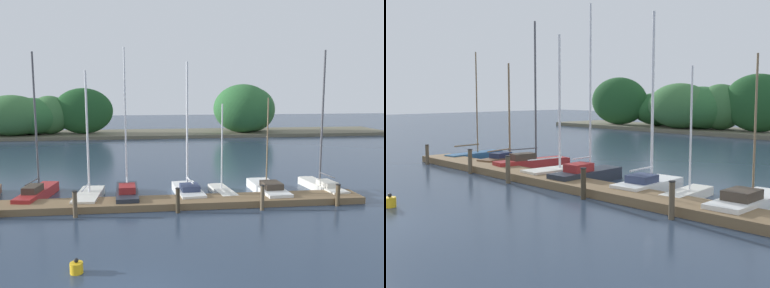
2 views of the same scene
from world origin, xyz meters
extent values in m
cube|color=brown|center=(0.00, 9.55, 0.17)|extent=(24.29, 1.80, 0.35)
cube|color=#66604C|center=(0.00, 41.20, 0.20)|extent=(65.24, 8.00, 0.40)
ellipsoid|color=#2D6633|center=(13.28, 39.55, 3.46)|extent=(7.57, 5.83, 6.12)
ellipsoid|color=#2D6633|center=(-12.75, 40.20, 2.63)|extent=(6.94, 5.19, 4.46)
ellipsoid|color=#386B38|center=(14.88, 40.54, 3.23)|extent=(5.67, 5.04, 5.67)
ellipsoid|color=#386B38|center=(-10.82, 40.69, 2.75)|extent=(5.08, 4.34, 4.70)
ellipsoid|color=#386B38|center=(-14.82, 39.22, 2.81)|extent=(7.76, 4.52, 4.83)
ellipsoid|color=#1E4C23|center=(-6.70, 40.48, 3.22)|extent=(7.26, 3.05, 5.63)
cube|color=maroon|center=(-5.20, 11.57, 0.28)|extent=(1.55, 4.25, 0.56)
cube|color=maroon|center=(-4.93, 13.42, 0.25)|extent=(0.67, 1.11, 0.47)
cube|color=#3D3328|center=(-5.28, 11.05, 0.74)|extent=(0.89, 1.34, 0.36)
cylinder|color=#4C4C51|center=(-5.16, 11.88, 4.25)|extent=(0.11, 0.11, 7.40)
cylinder|color=#4C4C51|center=(-5.28, 11.08, 1.15)|extent=(0.32, 1.79, 0.06)
cube|color=silver|center=(-2.37, 10.89, 0.23)|extent=(1.43, 3.46, 0.46)
cube|color=silver|center=(-2.28, 12.42, 0.21)|extent=(0.73, 0.89, 0.39)
cylinder|color=silver|center=(-2.36, 11.14, 3.71)|extent=(0.11, 0.11, 6.50)
cylinder|color=silver|center=(-2.41, 10.24, 0.98)|extent=(0.19, 2.00, 0.06)
cube|color=#232833|center=(-0.33, 10.98, 0.28)|extent=(1.35, 3.99, 0.57)
cube|color=#232833|center=(-0.42, 12.74, 0.26)|extent=(0.68, 1.01, 0.48)
cube|color=maroon|center=(-0.30, 10.49, 0.75)|extent=(0.92, 1.22, 0.37)
cylinder|color=silver|center=(-0.35, 11.27, 4.38)|extent=(0.09, 0.09, 7.62)
cylinder|color=silver|center=(-0.32, 10.70, 1.18)|extent=(0.13, 1.28, 0.06)
cube|color=white|center=(3.05, 11.29, 0.24)|extent=(1.62, 3.71, 0.47)
cube|color=white|center=(2.91, 12.91, 0.21)|extent=(0.80, 0.96, 0.40)
cube|color=#2D3856|center=(3.09, 10.84, 0.63)|extent=(1.07, 1.16, 0.31)
cylinder|color=silver|center=(3.03, 11.56, 3.97)|extent=(0.12, 0.12, 7.00)
cylinder|color=silver|center=(3.09, 10.83, 1.03)|extent=(0.22, 1.63, 0.08)
cube|color=silver|center=(5.02, 11.24, 0.18)|extent=(1.26, 3.00, 0.36)
cube|color=silver|center=(4.86, 12.55, 0.16)|extent=(0.58, 0.78, 0.31)
cylinder|color=silver|center=(4.99, 11.46, 2.77)|extent=(0.08, 0.08, 4.82)
cube|color=white|center=(7.64, 11.12, 0.26)|extent=(1.47, 4.24, 0.51)
cube|color=white|center=(7.56, 13.01, 0.23)|extent=(0.76, 1.08, 0.44)
cube|color=#3D3328|center=(7.66, 10.60, 0.68)|extent=(1.03, 1.29, 0.33)
cylinder|color=#7F6647|center=(7.62, 11.44, 3.01)|extent=(0.08, 0.08, 4.99)
cube|color=silver|center=(11.04, 11.46, 0.22)|extent=(1.41, 4.19, 0.44)
cube|color=silver|center=(10.85, 13.30, 0.20)|extent=(0.65, 1.08, 0.38)
cube|color=beige|center=(11.09, 10.95, 0.59)|extent=(0.87, 1.30, 0.29)
cylinder|color=#4C4C51|center=(11.01, 11.76, 4.32)|extent=(0.12, 0.12, 7.76)
cylinder|color=#4C4C51|center=(11.08, 11.04, 1.06)|extent=(0.23, 1.61, 0.07)
cylinder|color=brown|center=(-2.65, 8.22, 0.62)|extent=(0.21, 0.21, 1.24)
cylinder|color=black|center=(-2.65, 8.22, 1.26)|extent=(0.25, 0.25, 0.04)
cylinder|color=#3D3323|center=(2.21, 8.34, 0.60)|extent=(0.21, 0.21, 1.20)
cylinder|color=black|center=(2.21, 8.34, 1.22)|extent=(0.24, 0.24, 0.04)
cylinder|color=brown|center=(6.43, 8.27, 0.62)|extent=(0.20, 0.20, 1.24)
cylinder|color=black|center=(6.43, 8.27, 1.26)|extent=(0.23, 0.23, 0.04)
cylinder|color=#4C3D28|center=(10.51, 8.50, 0.55)|extent=(0.22, 0.22, 1.11)
cylinder|color=black|center=(10.51, 8.50, 1.13)|extent=(0.26, 0.26, 0.04)
cylinder|color=gold|center=(-1.67, 2.30, 0.18)|extent=(0.43, 0.43, 0.36)
sphere|color=black|center=(-1.67, 2.30, 0.44)|extent=(0.15, 0.15, 0.15)
camera|label=1|loc=(0.59, -10.62, 6.06)|focal=37.68mm
camera|label=2|loc=(15.72, -4.79, 4.11)|focal=45.88mm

